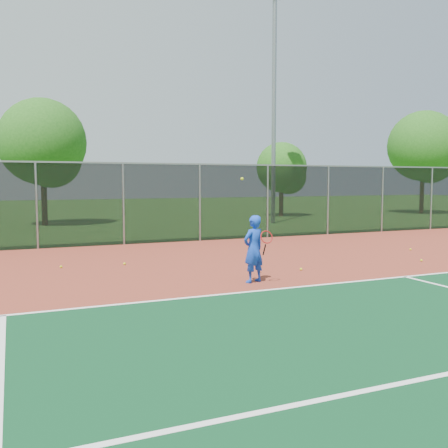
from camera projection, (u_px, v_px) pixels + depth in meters
The scene contains 13 objects.
ground at pixel (441, 317), 8.66m from camera, with size 120.00×120.00×0.00m, color #285D1A.
court_apron at pixel (366, 293), 10.49m from camera, with size 30.00×20.00×0.02m, color maroon.
fence_back at pixel (200, 201), 19.52m from camera, with size 30.00×0.06×3.03m.
tennis_player at pixel (254, 249), 11.49m from camera, with size 0.66×0.68×2.43m.
practice_ball_0 at pixel (411, 249), 16.90m from camera, with size 0.07×0.07×0.07m, color #C6D418.
practice_ball_1 at pixel (61, 267), 13.45m from camera, with size 0.07×0.07×0.07m, color #C6D418.
practice_ball_2 at pixel (301, 269), 13.09m from camera, with size 0.07×0.07×0.07m, color #C6D418.
practice_ball_4 at pixel (125, 264), 13.94m from camera, with size 0.07×0.07×0.07m, color #C6D418.
practice_ball_5 at pixel (421, 260), 14.55m from camera, with size 0.07×0.07×0.07m, color #C6D418.
floodlight_n at pixel (274, 95), 27.39m from camera, with size 0.90×0.40×12.60m.
tree_back_left at pixel (45, 146), 26.25m from camera, with size 4.57×4.57×6.71m.
tree_back_mid at pixel (283, 170), 33.33m from camera, with size 3.38×3.38×4.96m.
tree_back_right at pixel (425, 149), 35.82m from camera, with size 5.03×5.03×7.39m.
Camera 1 is at (-6.80, -6.32, 2.36)m, focal length 40.00 mm.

